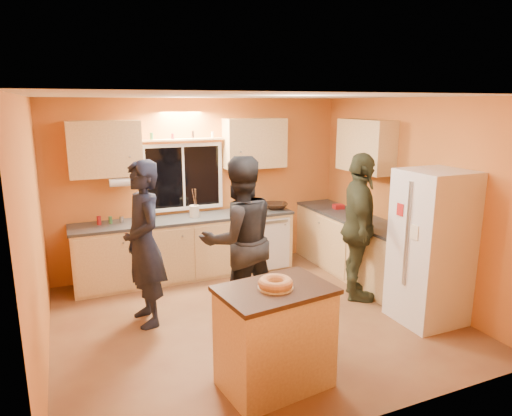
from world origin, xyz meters
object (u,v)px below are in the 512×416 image
person_left (144,244)px  person_center (239,240)px  refrigerator (431,247)px  island (275,337)px  person_right (359,227)px

person_left → person_center: 1.09m
refrigerator → island: 2.31m
person_center → refrigerator: bearing=152.7°
person_left → person_right: size_ratio=1.00×
person_right → person_center: bearing=117.9°
person_center → person_left: bearing=-21.1°
person_center → person_right: size_ratio=1.02×
person_left → person_center: person_center is taller
person_left → person_right: 2.70m
person_right → person_left: bearing=111.3°
island → person_left: bearing=108.8°
person_left → person_center: size_ratio=0.98×
refrigerator → person_left: (-3.06, 1.26, 0.06)m
person_center → person_right: person_center is taller
refrigerator → person_right: person_right is taller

